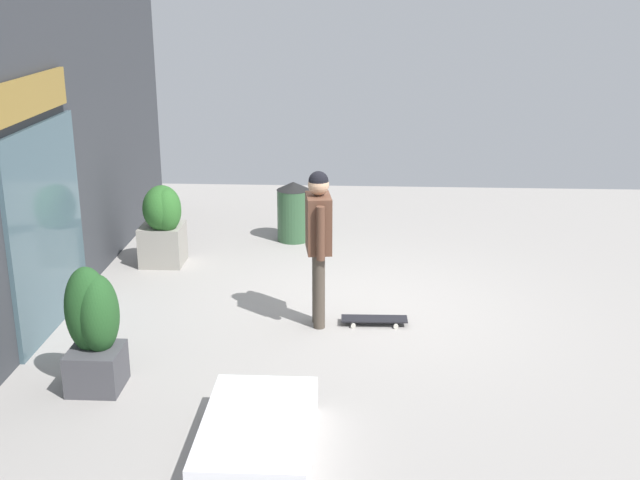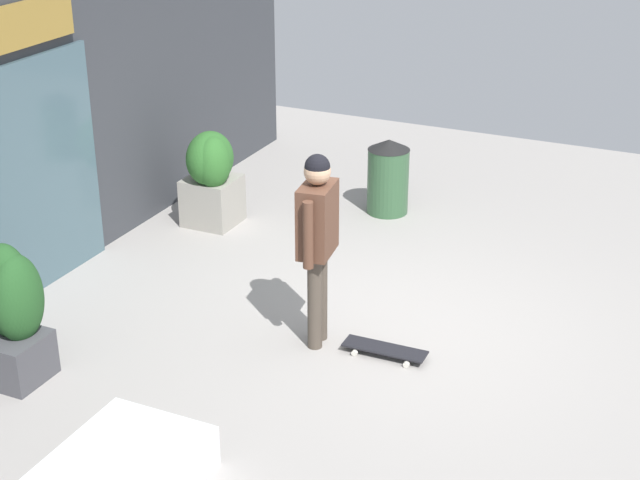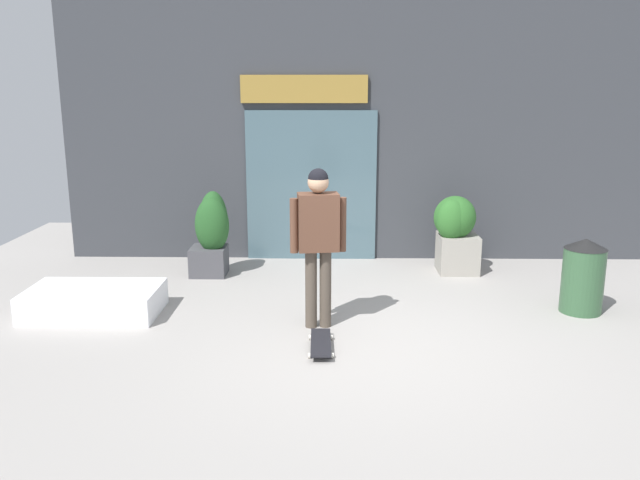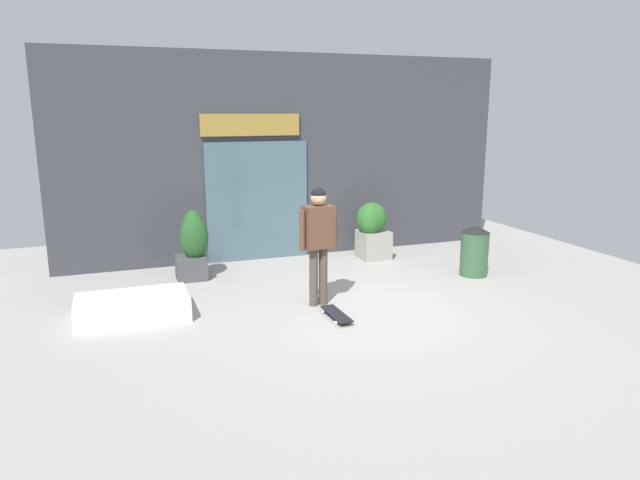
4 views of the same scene
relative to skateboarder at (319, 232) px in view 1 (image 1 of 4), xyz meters
The scene contains 8 objects.
ground_plane 1.29m from the skateboarder, 37.67° to the right, with size 12.00×12.00×0.00m, color #9E9993.
building_facade 3.25m from the skateboarder, 80.74° to the left, with size 8.93×0.31×3.92m.
skateboarder is the anchor object (origin of this frame).
skateboard 1.22m from the skateboarder, 86.44° to the right, with size 0.27×0.75×0.08m.
planter_box_left 2.96m from the skateboarder, 49.09° to the left, with size 0.65×0.59×1.12m.
planter_box_right 2.60m from the skateboarder, 127.31° to the left, with size 0.56×0.52×1.20m.
trash_bin 3.23m from the skateboarder, ahead, with size 0.49×0.49×0.90m.
snow_ledge 2.84m from the skateboarder, behind, with size 1.53×0.90×0.32m, color white.
Camera 1 is at (-8.96, -0.05, 3.72)m, focal length 45.43 mm.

